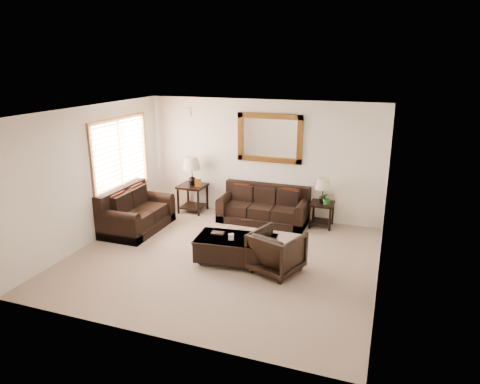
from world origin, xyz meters
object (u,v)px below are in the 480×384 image
at_px(end_table_right, 323,195).
at_px(coffee_table, 236,247).
at_px(loveseat, 135,214).
at_px(end_table_left, 192,176).
at_px(armchair, 277,250).
at_px(sofa, 264,209).

bearing_deg(end_table_right, coffee_table, -116.75).
relative_size(loveseat, coffee_table, 1.09).
relative_size(end_table_right, coffee_table, 0.74).
relative_size(loveseat, end_table_left, 1.21).
bearing_deg(armchair, sofa, -48.96).
height_order(end_table_right, armchair, end_table_right).
xyz_separation_m(end_table_right, coffee_table, (-1.16, -2.30, -0.42)).
bearing_deg(coffee_table, loveseat, 157.42).
xyz_separation_m(loveseat, end_table_right, (3.77, 1.51, 0.39)).
bearing_deg(armchair, end_table_right, -79.89).
bearing_deg(end_table_right, sofa, -175.48).
bearing_deg(sofa, end_table_right, 4.52).
height_order(loveseat, end_table_right, end_table_right).
distance_m(loveseat, coffee_table, 2.73).
bearing_deg(sofa, armchair, -68.29).
height_order(sofa, loveseat, loveseat).
distance_m(end_table_left, armchair, 3.60).
distance_m(sofa, end_table_right, 1.37).
bearing_deg(end_table_right, loveseat, -158.11).
xyz_separation_m(sofa, armchair, (0.91, -2.28, 0.11)).
bearing_deg(armchair, loveseat, 4.93).
distance_m(sofa, armchair, 2.46).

